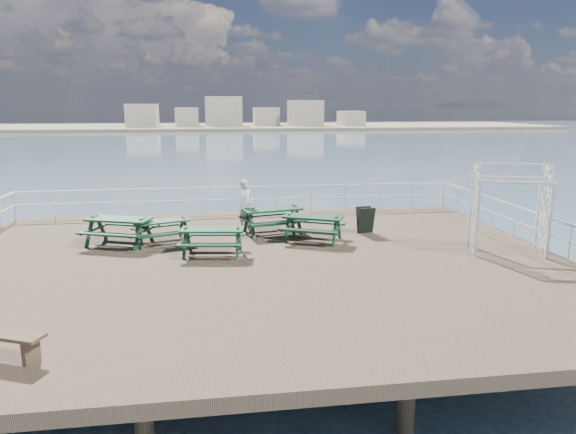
# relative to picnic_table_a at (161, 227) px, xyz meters

# --- Properties ---
(ground) EXTENTS (18.00, 14.00, 0.30)m
(ground) POSITION_rel_picnic_table_a_xyz_m (2.83, -2.36, -0.69)
(ground) COLOR brown
(ground) RESTS_ON ground
(sea_backdrop) EXTENTS (300.00, 300.00, 9.20)m
(sea_backdrop) POSITION_rel_picnic_table_a_xyz_m (15.37, 131.71, -1.05)
(sea_backdrop) COLOR #3A4F62
(sea_backdrop) RESTS_ON ground
(railing) EXTENTS (17.77, 13.76, 1.10)m
(railing) POSITION_rel_picnic_table_a_xyz_m (2.76, 0.21, 0.33)
(railing) COLOR silver
(railing) RESTS_ON ground
(picnic_table_a) EXTENTS (2.11, 1.90, 0.85)m
(picnic_table_a) POSITION_rel_picnic_table_a_xyz_m (0.00, 0.00, 0.00)
(picnic_table_a) COLOR #143720
(picnic_table_a) RESTS_ON ground
(picnic_table_b) EXTENTS (2.40, 2.23, 0.93)m
(picnic_table_b) POSITION_rel_picnic_table_a_xyz_m (4.89, -0.39, 0.05)
(picnic_table_b) COLOR #143720
(picnic_table_b) RESTS_ON ground
(picnic_table_c) EXTENTS (2.34, 2.05, 0.99)m
(picnic_table_c) POSITION_rel_picnic_table_a_xyz_m (3.69, 0.86, 0.09)
(picnic_table_c) COLOR #143720
(picnic_table_c) RESTS_ON ground
(picnic_table_d) EXTENTS (2.46, 2.23, 0.98)m
(picnic_table_d) POSITION_rel_picnic_table_a_xyz_m (-1.32, -0.02, 0.08)
(picnic_table_d) COLOR #143720
(picnic_table_d) RESTS_ON ground
(picnic_table_e) EXTENTS (2.05, 1.74, 0.90)m
(picnic_table_e) POSITION_rel_picnic_table_a_xyz_m (1.62, -1.56, 0.03)
(picnic_table_e) COLOR #143720
(picnic_table_e) RESTS_ON ground
(flat_bench_near) EXTENTS (1.72, 1.04, 0.49)m
(flat_bench_near) POSITION_rel_picnic_table_a_xyz_m (-2.08, -7.51, -0.18)
(flat_bench_near) COLOR brown
(flat_bench_near) RESTS_ON ground
(trellis_arbor) EXTENTS (2.42, 1.76, 2.70)m
(trellis_arbor) POSITION_rel_picnic_table_a_xyz_m (10.43, -2.58, 0.65)
(trellis_arbor) COLOR silver
(trellis_arbor) RESTS_ON ground
(sandwich_board) EXTENTS (0.62, 0.50, 0.94)m
(sandwich_board) POSITION_rel_picnic_table_a_xyz_m (6.89, 0.33, -0.09)
(sandwich_board) COLOR black
(sandwich_board) RESTS_ON ground
(person) EXTENTS (0.78, 0.77, 1.81)m
(person) POSITION_rel_picnic_table_a_xyz_m (2.82, 1.38, 0.36)
(person) COLOR silver
(person) RESTS_ON ground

